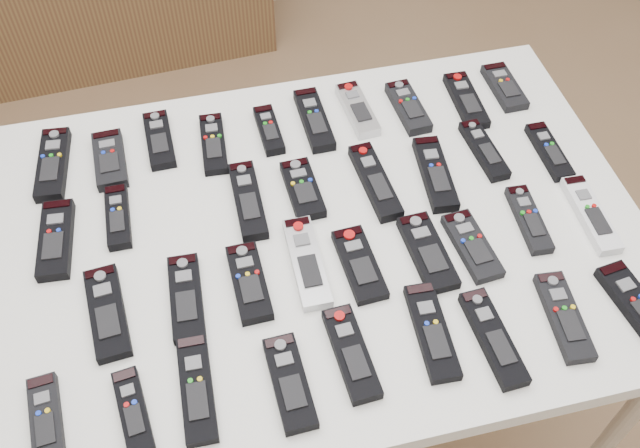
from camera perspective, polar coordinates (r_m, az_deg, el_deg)
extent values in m
plane|color=olive|center=(2.01, 2.71, -16.10)|extent=(4.00, 4.00, 0.00)
cube|color=white|center=(1.39, 0.00, -1.03)|extent=(1.25, 0.88, 0.04)
cylinder|color=beige|center=(1.73, 22.43, -15.26)|extent=(0.04, 0.04, 0.74)
cylinder|color=beige|center=(1.95, -19.08, -2.32)|extent=(0.04, 0.04, 0.74)
cylinder|color=beige|center=(2.06, 13.01, 3.46)|extent=(0.04, 0.04, 0.74)
cube|color=black|center=(1.57, -20.59, 4.51)|extent=(0.07, 0.19, 0.02)
cube|color=black|center=(1.54, -16.46, 4.95)|extent=(0.07, 0.16, 0.02)
cube|color=black|center=(1.56, -12.73, 6.58)|extent=(0.06, 0.16, 0.02)
cube|color=black|center=(1.53, -8.52, 6.36)|extent=(0.06, 0.17, 0.02)
cube|color=black|center=(1.54, -4.10, 7.50)|extent=(0.05, 0.14, 0.02)
cube|color=black|center=(1.56, -0.47, 8.34)|extent=(0.05, 0.18, 0.02)
cube|color=#B7B7BC|center=(1.59, 3.01, 9.12)|extent=(0.06, 0.17, 0.02)
cube|color=black|center=(1.60, 7.07, 9.25)|extent=(0.06, 0.16, 0.02)
cube|color=black|center=(1.64, 11.61, 9.66)|extent=(0.06, 0.17, 0.02)
cube|color=black|center=(1.70, 14.53, 10.57)|extent=(0.06, 0.15, 0.02)
cube|color=black|center=(1.43, -20.38, -1.17)|extent=(0.07, 0.18, 0.02)
cube|color=black|center=(1.43, -15.87, 0.55)|extent=(0.04, 0.15, 0.02)
cube|color=black|center=(1.41, -5.78, 1.89)|extent=(0.05, 0.19, 0.02)
cube|color=black|center=(1.42, -1.40, 2.79)|extent=(0.07, 0.15, 0.02)
cube|color=black|center=(1.44, 4.43, 3.41)|extent=(0.06, 0.20, 0.02)
cube|color=black|center=(1.47, 9.20, 4.00)|extent=(0.07, 0.20, 0.02)
cube|color=black|center=(1.54, 12.98, 5.79)|extent=(0.05, 0.17, 0.02)
cube|color=black|center=(1.57, 17.86, 5.56)|extent=(0.04, 0.16, 0.02)
cube|color=black|center=(1.31, -16.65, -6.80)|extent=(0.08, 0.19, 0.02)
cube|color=black|center=(1.29, -10.66, -5.81)|extent=(0.06, 0.18, 0.02)
cube|color=black|center=(1.29, -5.69, -4.68)|extent=(0.06, 0.16, 0.02)
cube|color=#B7B7BC|center=(1.31, -1.07, -3.06)|extent=(0.06, 0.20, 0.02)
cube|color=black|center=(1.31, 3.17, -3.24)|extent=(0.07, 0.17, 0.02)
cube|color=black|center=(1.34, 8.60, -2.25)|extent=(0.07, 0.18, 0.02)
cube|color=black|center=(1.37, 12.06, -1.73)|extent=(0.07, 0.16, 0.02)
cube|color=black|center=(1.43, 16.36, 0.36)|extent=(0.05, 0.16, 0.02)
cube|color=silver|center=(1.48, 20.84, 0.73)|extent=(0.05, 0.19, 0.02)
cube|color=black|center=(1.24, -21.07, -14.42)|extent=(0.06, 0.16, 0.02)
cube|color=black|center=(1.21, -14.72, -14.29)|extent=(0.06, 0.15, 0.02)
cube|color=black|center=(1.20, -9.83, -12.86)|extent=(0.06, 0.19, 0.02)
cube|color=black|center=(1.19, -2.43, -12.57)|extent=(0.06, 0.17, 0.02)
cube|color=black|center=(1.21, 2.52, -10.29)|extent=(0.06, 0.18, 0.02)
cube|color=black|center=(1.25, 8.93, -8.49)|extent=(0.06, 0.19, 0.02)
cube|color=black|center=(1.26, 13.68, -8.85)|extent=(0.06, 0.19, 0.02)
cube|color=black|center=(1.32, 18.94, -7.02)|extent=(0.07, 0.18, 0.02)
cube|color=black|center=(1.38, 24.05, -6.03)|extent=(0.08, 0.19, 0.02)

